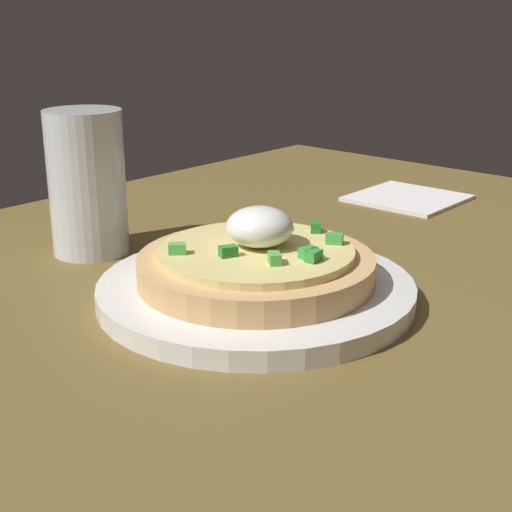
{
  "coord_description": "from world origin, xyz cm",
  "views": [
    {
      "loc": [
        -38.49,
        -38.46,
        24.97
      ],
      "look_at": [
        0.79,
        -3.41,
        6.95
      ],
      "focal_mm": 52.11,
      "sensor_mm": 36.0,
      "label": 1
    }
  ],
  "objects": [
    {
      "name": "pizza",
      "position": [
        0.86,
        -3.39,
        6.45
      ],
      "size": [
        17.95,
        17.95,
        5.61
      ],
      "color": "tan",
      "rests_on": "plate"
    },
    {
      "name": "dining_table",
      "position": [
        0.0,
        0.0,
        1.72
      ],
      "size": [
        107.99,
        70.11,
        3.44
      ],
      "primitive_type": "cube",
      "color": "brown",
      "rests_on": "ground"
    },
    {
      "name": "plate",
      "position": [
        0.79,
        -3.41,
        4.19
      ],
      "size": [
        24.09,
        24.09,
        1.51
      ],
      "primitive_type": "cylinder",
      "color": "white",
      "rests_on": "dining_table"
    },
    {
      "name": "cup_near",
      "position": [
        -0.55,
        15.45,
        9.05
      ],
      "size": [
        6.81,
        6.81,
        12.82
      ],
      "color": "silver",
      "rests_on": "dining_table"
    },
    {
      "name": "napkin",
      "position": [
        35.02,
        3.76,
        3.64
      ],
      "size": [
        11.46,
        11.46,
        0.4
      ],
      "primitive_type": "cube",
      "rotation": [
        0.0,
        0.0,
        0.01
      ],
      "color": "white",
      "rests_on": "dining_table"
    }
  ]
}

